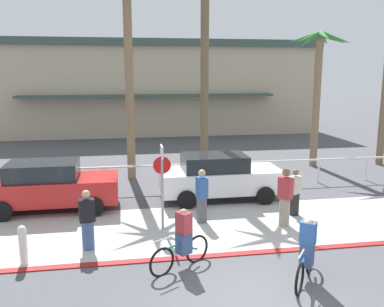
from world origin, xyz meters
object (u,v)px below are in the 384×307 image
(pedestrian_0, at_px, (295,194))
(pedestrian_3, at_px, (202,198))
(bollard_0, at_px, (23,245))
(palm_tree_4, at_px, (318,65))
(car_red_1, at_px, (50,186))
(stop_sign_bike_lane, at_px, (162,175))
(cyclist_blue_0, at_px, (307,252))
(palm_tree_2, at_px, (127,33))
(car_white_2, at_px, (219,176))
(pedestrian_1, at_px, (87,222))
(cyclist_teal_1, at_px, (182,240))
(palm_tree_3, at_px, (205,24))
(pedestrian_2, at_px, (285,199))

(pedestrian_0, xyz_separation_m, pedestrian_3, (-3.12, -0.15, 0.08))
(bollard_0, distance_m, palm_tree_4, 15.54)
(car_red_1, relative_size, pedestrian_0, 2.82)
(stop_sign_bike_lane, height_order, cyclist_blue_0, stop_sign_bike_lane)
(palm_tree_2, relative_size, car_white_2, 1.87)
(car_white_2, distance_m, pedestrian_0, 2.94)
(bollard_0, bearing_deg, palm_tree_4, 37.22)
(palm_tree_2, bearing_deg, palm_tree_4, 5.93)
(pedestrian_0, height_order, pedestrian_1, pedestrian_1)
(palm_tree_2, relative_size, cyclist_teal_1, 5.24)
(bollard_0, bearing_deg, pedestrian_1, 23.17)
(pedestrian_1, bearing_deg, palm_tree_3, 57.73)
(palm_tree_2, height_order, car_white_2, palm_tree_2)
(palm_tree_3, relative_size, cyclist_blue_0, 6.05)
(cyclist_blue_0, bearing_deg, stop_sign_bike_lane, 128.36)
(pedestrian_1, bearing_deg, car_white_2, 40.03)
(cyclist_teal_1, bearing_deg, palm_tree_4, 50.66)
(palm_tree_2, bearing_deg, bollard_0, -109.19)
(pedestrian_0, distance_m, pedestrian_2, 1.12)
(pedestrian_2, bearing_deg, palm_tree_2, 123.75)
(palm_tree_3, distance_m, cyclist_blue_0, 11.48)
(palm_tree_2, distance_m, car_white_2, 7.21)
(cyclist_teal_1, xyz_separation_m, pedestrian_1, (-2.31, 1.46, 0.06))
(cyclist_blue_0, bearing_deg, palm_tree_3, 92.17)
(pedestrian_0, relative_size, pedestrian_3, 0.91)
(pedestrian_2, bearing_deg, palm_tree_3, 100.35)
(car_white_2, relative_size, pedestrian_2, 2.43)
(palm_tree_4, xyz_separation_m, pedestrian_1, (-10.37, -8.37, -4.20))
(car_white_2, bearing_deg, pedestrian_0, -46.21)
(cyclist_blue_0, height_order, pedestrian_1, pedestrian_1)
(cyclist_teal_1, distance_m, pedestrian_1, 2.73)
(stop_sign_bike_lane, bearing_deg, car_white_2, 48.64)
(pedestrian_0, distance_m, pedestrian_3, 3.12)
(palm_tree_4, bearing_deg, pedestrian_3, -135.43)
(pedestrian_3, bearing_deg, car_white_2, 64.41)
(stop_sign_bike_lane, relative_size, palm_tree_3, 0.28)
(palm_tree_2, distance_m, cyclist_teal_1, 10.50)
(bollard_0, height_order, pedestrian_2, pedestrian_2)
(pedestrian_2, bearing_deg, pedestrian_0, 51.49)
(palm_tree_3, height_order, pedestrian_2, palm_tree_3)
(cyclist_teal_1, height_order, pedestrian_1, pedestrian_1)
(palm_tree_3, bearing_deg, palm_tree_4, 10.78)
(palm_tree_4, xyz_separation_m, car_white_2, (-5.93, -4.64, -4.08))
(cyclist_blue_0, height_order, cyclist_teal_1, same)
(car_white_2, bearing_deg, car_red_1, -177.54)
(pedestrian_3, bearing_deg, stop_sign_bike_lane, -162.43)
(bollard_0, xyz_separation_m, cyclist_teal_1, (3.81, -0.82, 0.18))
(car_red_1, xyz_separation_m, pedestrian_0, (7.96, -1.86, -0.16))
(car_white_2, bearing_deg, cyclist_blue_0, -85.25)
(cyclist_teal_1, bearing_deg, palm_tree_3, 75.37)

